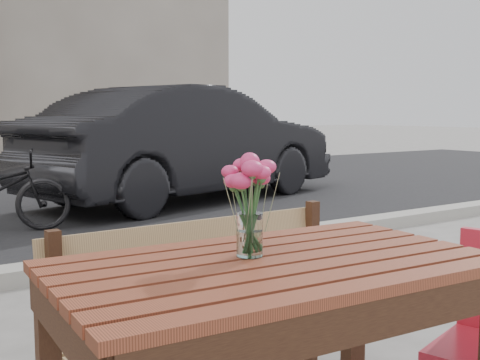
# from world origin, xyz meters

# --- Properties ---
(main_table) EXTENTS (1.29, 0.81, 0.77)m
(main_table) POSITION_xyz_m (-0.06, 0.10, 0.64)
(main_table) COLOR #5A2917
(main_table) RESTS_ON ground
(main_bench) EXTENTS (1.30, 0.40, 0.80)m
(main_bench) POSITION_xyz_m (0.11, 0.74, 0.49)
(main_bench) COLOR #9E7B51
(main_bench) RESTS_ON ground
(main_vase) EXTENTS (0.17, 0.17, 0.30)m
(main_vase) POSITION_xyz_m (-0.09, 0.18, 0.96)
(main_vase) COLOR white
(main_vase) RESTS_ON main_table
(parked_car) EXTENTS (4.85, 2.72, 1.51)m
(parked_car) POSITION_xyz_m (2.87, 5.87, 0.76)
(parked_car) COLOR black
(parked_car) RESTS_ON ground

